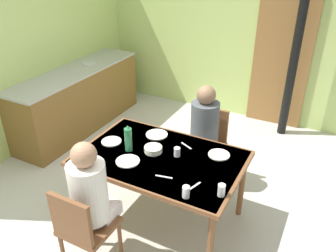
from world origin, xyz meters
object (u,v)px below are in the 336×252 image
(chair_near_diner, at_px, (83,228))
(water_bottle_green_near, at_px, (128,139))
(dining_table, at_px, (161,162))
(person_near_diner, at_px, (90,190))
(serving_bowl_center, at_px, (153,149))
(kitchen_counter, at_px, (78,99))
(person_far_diner, at_px, (204,125))
(chair_far_diner, at_px, (207,141))

(chair_near_diner, height_order, water_bottle_green_near, water_bottle_green_near)
(dining_table, height_order, person_near_diner, person_near_diner)
(person_near_diner, distance_m, water_bottle_green_near, 0.68)
(person_near_diner, height_order, serving_bowl_center, person_near_diner)
(kitchen_counter, height_order, dining_table, kitchen_counter)
(person_near_diner, bearing_deg, dining_table, 70.89)
(person_near_diner, bearing_deg, water_bottle_green_near, 96.21)
(kitchen_counter, height_order, serving_bowl_center, kitchen_counter)
(kitchen_counter, height_order, person_far_diner, person_far_diner)
(water_bottle_green_near, bearing_deg, chair_far_diner, 62.62)
(chair_far_diner, relative_size, person_far_diner, 1.13)
(chair_near_diner, relative_size, serving_bowl_center, 5.12)
(kitchen_counter, relative_size, water_bottle_green_near, 8.35)
(kitchen_counter, bearing_deg, water_bottle_green_near, -35.44)
(chair_near_diner, relative_size, water_bottle_green_near, 3.25)
(person_far_diner, bearing_deg, water_bottle_green_near, 58.55)
(chair_far_diner, distance_m, person_far_diner, 0.31)
(kitchen_counter, relative_size, serving_bowl_center, 13.15)
(kitchen_counter, distance_m, serving_bowl_center, 2.25)
(chair_far_diner, bearing_deg, dining_table, 80.57)
(person_near_diner, bearing_deg, serving_bowl_center, 78.96)
(kitchen_counter, xyz_separation_m, chair_near_diner, (1.77, -2.02, 0.05))
(dining_table, relative_size, person_far_diner, 1.96)
(chair_near_diner, xyz_separation_m, person_far_diner, (0.39, 1.56, 0.28))
(kitchen_counter, xyz_separation_m, dining_table, (2.02, -1.17, 0.24))
(person_near_diner, relative_size, serving_bowl_center, 4.53)
(chair_near_diner, height_order, person_near_diner, person_near_diner)
(chair_near_diner, xyz_separation_m, water_bottle_green_near, (-0.07, 0.81, 0.38))
(dining_table, relative_size, serving_bowl_center, 8.89)
(kitchen_counter, relative_size, person_near_diner, 2.90)
(dining_table, relative_size, person_near_diner, 1.96)
(water_bottle_green_near, relative_size, serving_bowl_center, 1.57)
(chair_far_diner, bearing_deg, person_near_diner, 76.05)
(chair_near_diner, xyz_separation_m, chair_far_diner, (0.39, 1.70, 0.00))
(chair_near_diner, bearing_deg, water_bottle_green_near, 95.17)
(kitchen_counter, relative_size, chair_far_diner, 2.57)
(dining_table, bearing_deg, person_near_diner, -109.11)
(chair_near_diner, bearing_deg, person_far_diner, 76.05)
(dining_table, xyz_separation_m, chair_far_diner, (0.14, 0.85, -0.19))
(chair_near_diner, distance_m, water_bottle_green_near, 0.90)
(dining_table, height_order, person_far_diner, person_far_diner)
(dining_table, height_order, water_bottle_green_near, water_bottle_green_near)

